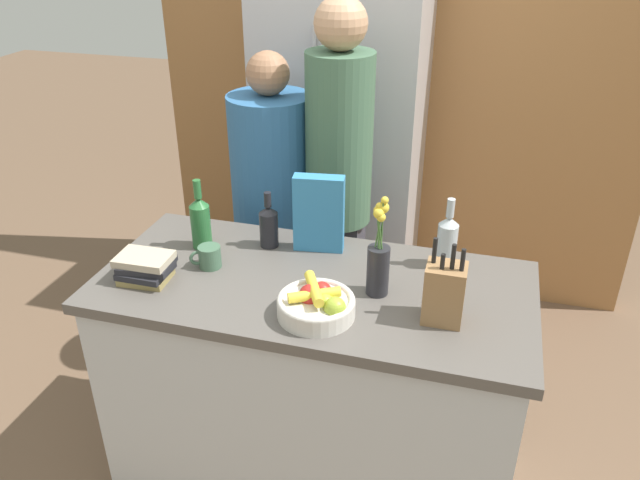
{
  "coord_description": "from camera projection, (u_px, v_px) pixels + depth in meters",
  "views": [
    {
      "loc": [
        0.53,
        -1.77,
        2.09
      ],
      "look_at": [
        0.0,
        0.09,
        1.05
      ],
      "focal_mm": 35.0,
      "sensor_mm": 36.0,
      "label": 1
    }
  ],
  "objects": [
    {
      "name": "person_in_blue",
      "position": [
        338.0,
        183.0,
        2.68
      ],
      "size": [
        0.28,
        0.28,
        1.8
      ],
      "rotation": [
        0.0,
        0.0,
        -0.06
      ],
      "color": "#383842",
      "rests_on": "ground_plane"
    },
    {
      "name": "bottle_oil",
      "position": [
        200.0,
        221.0,
        2.35
      ],
      "size": [
        0.08,
        0.08,
        0.28
      ],
      "color": "#286633",
      "rests_on": "kitchen_island"
    },
    {
      "name": "fruit_bowl",
      "position": [
        317.0,
        303.0,
        1.98
      ],
      "size": [
        0.25,
        0.25,
        0.11
      ],
      "color": "silver",
      "rests_on": "kitchen_island"
    },
    {
      "name": "coffee_mug",
      "position": [
        209.0,
        257.0,
        2.25
      ],
      "size": [
        0.11,
        0.09,
        0.08
      ],
      "color": "#42664C",
      "rests_on": "kitchen_island"
    },
    {
      "name": "ground_plane",
      "position": [
        314.0,
        470.0,
        2.62
      ],
      "size": [
        14.0,
        14.0,
        0.0
      ],
      "primitive_type": "plane",
      "color": "brown"
    },
    {
      "name": "person_at_sink",
      "position": [
        273.0,
        206.0,
        2.86
      ],
      "size": [
        0.36,
        0.36,
        1.57
      ],
      "rotation": [
        0.0,
        0.0,
        -0.49
      ],
      "color": "#383842",
      "rests_on": "ground_plane"
    },
    {
      "name": "cereal_box",
      "position": [
        319.0,
        214.0,
        2.32
      ],
      "size": [
        0.19,
        0.08,
        0.3
      ],
      "color": "teal",
      "rests_on": "kitchen_island"
    },
    {
      "name": "kitchen_island",
      "position": [
        314.0,
        385.0,
        2.4
      ],
      "size": [
        1.52,
        0.72,
        0.93
      ],
      "color": "silver",
      "rests_on": "ground_plane"
    },
    {
      "name": "book_stack",
      "position": [
        146.0,
        267.0,
        2.17
      ],
      "size": [
        0.19,
        0.16,
        0.09
      ],
      "color": "#99844C",
      "rests_on": "kitchen_island"
    },
    {
      "name": "bottle_wine",
      "position": [
        447.0,
        240.0,
        2.23
      ],
      "size": [
        0.07,
        0.07,
        0.26
      ],
      "color": "#B2BCC1",
      "rests_on": "kitchen_island"
    },
    {
      "name": "flower_vase",
      "position": [
        378.0,
        261.0,
        2.06
      ],
      "size": [
        0.08,
        0.08,
        0.36
      ],
      "color": "#232328",
      "rests_on": "kitchen_island"
    },
    {
      "name": "back_wall_wood",
      "position": [
        398.0,
        70.0,
        3.4
      ],
      "size": [
        2.72,
        0.12,
        2.6
      ],
      "color": "#9E6B3D",
      "rests_on": "ground_plane"
    },
    {
      "name": "bottle_vinegar",
      "position": [
        269.0,
        225.0,
        2.37
      ],
      "size": [
        0.07,
        0.07,
        0.22
      ],
      "color": "black",
      "rests_on": "kitchen_island"
    },
    {
      "name": "refrigerator",
      "position": [
        342.0,
        142.0,
        3.3
      ],
      "size": [
        0.81,
        0.63,
        1.97
      ],
      "color": "#B7B7BC",
      "rests_on": "ground_plane"
    },
    {
      "name": "knife_block",
      "position": [
        444.0,
        293.0,
        1.93
      ],
      "size": [
        0.12,
        0.11,
        0.28
      ],
      "color": "olive",
      "rests_on": "kitchen_island"
    }
  ]
}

